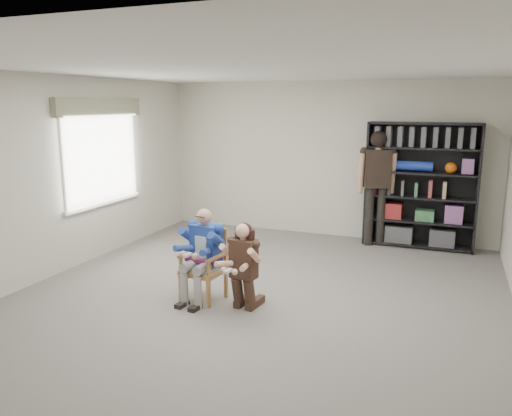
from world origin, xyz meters
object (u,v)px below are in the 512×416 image
at_px(standing_man, 376,190).
at_px(kneeling_woman, 243,267).
at_px(armchair, 203,265).
at_px(bookshelf, 421,186).
at_px(seated_man, 203,255).

bearing_deg(standing_man, kneeling_woman, -126.18).
height_order(armchair, bookshelf, bookshelf).
height_order(seated_man, bookshelf, bookshelf).
bearing_deg(seated_man, standing_man, 71.17).
bearing_deg(bookshelf, kneeling_woman, -115.79).
bearing_deg(kneeling_woman, seated_man, 175.45).
relative_size(seated_man, kneeling_woman, 1.09).
xyz_separation_m(kneeling_woman, standing_man, (1.02, 3.40, 0.44)).
bearing_deg(standing_man, armchair, -135.49).
bearing_deg(bookshelf, standing_man, -167.20).
distance_m(armchair, standing_man, 3.69).
xyz_separation_m(armchair, seated_man, (0.00, 0.00, 0.13)).
relative_size(kneeling_woman, bookshelf, 0.51).
distance_m(armchair, bookshelf, 4.18).
distance_m(armchair, seated_man, 0.13).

